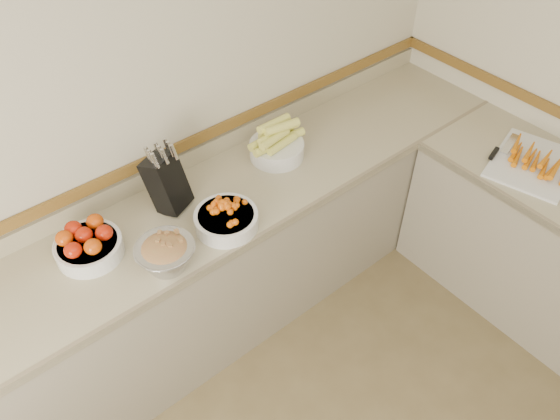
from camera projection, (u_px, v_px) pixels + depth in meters
back_wall at (131, 121)px, 2.50m from camera, size 4.00×0.00×4.00m
counter_back at (191, 279)px, 2.91m from camera, size 4.00×0.65×1.08m
knife_block at (166, 182)px, 2.57m from camera, size 0.21×0.23×0.37m
tomato_bowl at (88, 244)px, 2.41m from camera, size 0.30×0.30×0.15m
cherry_tomato_bowl at (226, 218)px, 2.54m from camera, size 0.30×0.30×0.16m
corn_bowl at (277, 145)px, 2.90m from camera, size 0.32×0.29×0.22m
rhubarb_bowl at (166, 254)px, 2.35m from camera, size 0.26×0.26×0.15m
cutting_board at (534, 162)px, 2.88m from camera, size 0.58×0.51×0.07m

